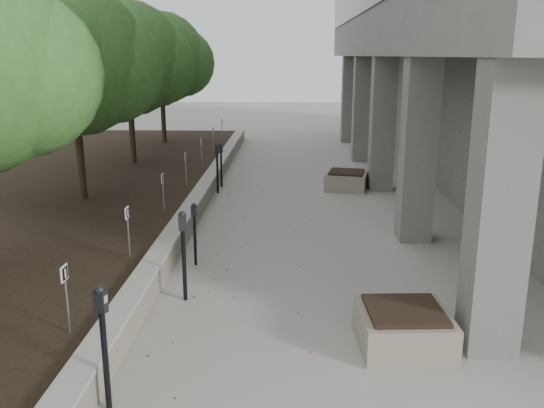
# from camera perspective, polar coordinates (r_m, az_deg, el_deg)

# --- Properties ---
(ground) EXTENTS (90.00, 90.00, 0.00)m
(ground) POSITION_cam_1_polar(r_m,az_deg,el_deg) (7.65, -3.14, -17.23)
(ground) COLOR #A09C94
(ground) RESTS_ON ground
(retaining_wall) EXTENTS (0.39, 26.00, 0.50)m
(retaining_wall) POSITION_cam_1_polar(r_m,az_deg,el_deg) (16.11, -6.94, 0.89)
(retaining_wall) COLOR gray
(retaining_wall) RESTS_ON ground
(planting_bed) EXTENTS (7.00, 26.00, 0.40)m
(planting_bed) POSITION_cam_1_polar(r_m,az_deg,el_deg) (17.07, -19.23, 0.77)
(planting_bed) COLOR #2D2116
(planting_bed) RESTS_ON ground
(crabapple_tree_3) EXTENTS (4.60, 4.00, 5.44)m
(crabapple_tree_3) POSITION_cam_1_polar(r_m,az_deg,el_deg) (15.48, -18.99, 10.42)
(crabapple_tree_3) COLOR #2F6125
(crabapple_tree_3) RESTS_ON planting_bed
(crabapple_tree_4) EXTENTS (4.60, 4.00, 5.44)m
(crabapple_tree_4) POSITION_cam_1_polar(r_m,az_deg,el_deg) (20.23, -14.01, 11.56)
(crabapple_tree_4) COLOR #2F6125
(crabapple_tree_4) RESTS_ON planting_bed
(crabapple_tree_5) EXTENTS (4.60, 4.00, 5.44)m
(crabapple_tree_5) POSITION_cam_1_polar(r_m,az_deg,el_deg) (25.08, -10.92, 12.22)
(crabapple_tree_5) COLOR #2F6125
(crabapple_tree_5) RESTS_ON planting_bed
(parking_sign_2) EXTENTS (0.04, 0.22, 0.96)m
(parking_sign_2) POSITION_cam_1_polar(r_m,az_deg,el_deg) (8.20, -19.72, -8.92)
(parking_sign_2) COLOR black
(parking_sign_2) RESTS_ON planting_bed
(parking_sign_3) EXTENTS (0.04, 0.22, 0.96)m
(parking_sign_3) POSITION_cam_1_polar(r_m,az_deg,el_deg) (10.87, -14.08, -2.73)
(parking_sign_3) COLOR black
(parking_sign_3) RESTS_ON planting_bed
(parking_sign_4) EXTENTS (0.04, 0.22, 0.96)m
(parking_sign_4) POSITION_cam_1_polar(r_m,az_deg,el_deg) (13.67, -10.75, 0.98)
(parking_sign_4) COLOR black
(parking_sign_4) RESTS_ON planting_bed
(parking_sign_5) EXTENTS (0.04, 0.22, 0.96)m
(parking_sign_5) POSITION_cam_1_polar(r_m,az_deg,el_deg) (16.55, -8.56, 3.42)
(parking_sign_5) COLOR black
(parking_sign_5) RESTS_ON planting_bed
(parking_sign_6) EXTENTS (0.04, 0.22, 0.96)m
(parking_sign_6) POSITION_cam_1_polar(r_m,az_deg,el_deg) (19.46, -7.01, 5.13)
(parking_sign_6) COLOR black
(parking_sign_6) RESTS_ON planting_bed
(parking_sign_7) EXTENTS (0.04, 0.22, 0.96)m
(parking_sign_7) POSITION_cam_1_polar(r_m,az_deg,el_deg) (22.39, -5.86, 6.39)
(parking_sign_7) COLOR black
(parking_sign_7) RESTS_ON planting_bed
(parking_sign_8) EXTENTS (0.04, 0.22, 0.96)m
(parking_sign_8) POSITION_cam_1_polar(r_m,az_deg,el_deg) (25.34, -4.98, 7.36)
(parking_sign_8) COLOR black
(parking_sign_8) RESTS_ON planting_bed
(parking_meter_1) EXTENTS (0.18, 0.15, 1.57)m
(parking_meter_1) POSITION_cam_1_polar(r_m,az_deg,el_deg) (7.00, -16.30, -13.66)
(parking_meter_1) COLOR black
(parking_meter_1) RESTS_ON ground
(parking_meter_2) EXTENTS (0.18, 0.14, 1.57)m
(parking_meter_2) POSITION_cam_1_polar(r_m,az_deg,el_deg) (9.70, -8.75, -5.15)
(parking_meter_2) COLOR black
(parking_meter_2) RESTS_ON ground
(parking_meter_3) EXTENTS (0.13, 0.10, 1.26)m
(parking_meter_3) POSITION_cam_1_polar(r_m,az_deg,el_deg) (11.33, -7.68, -3.01)
(parking_meter_3) COLOR black
(parking_meter_3) RESTS_ON ground
(parking_meter_4) EXTENTS (0.14, 0.10, 1.37)m
(parking_meter_4) POSITION_cam_1_polar(r_m,az_deg,el_deg) (18.09, -5.07, 3.85)
(parking_meter_4) COLOR black
(parking_meter_4) RESTS_ON ground
(parking_meter_5) EXTENTS (0.16, 0.12, 1.50)m
(parking_meter_5) POSITION_cam_1_polar(r_m,az_deg,el_deg) (17.22, -5.45, 3.51)
(parking_meter_5) COLOR black
(parking_meter_5) RESTS_ON ground
(planter_front) EXTENTS (1.32, 1.32, 0.58)m
(planter_front) POSITION_cam_1_polar(r_m,az_deg,el_deg) (8.51, 12.94, -11.85)
(planter_front) COLOR gray
(planter_front) RESTS_ON ground
(planter_back) EXTENTS (1.45, 1.45, 0.57)m
(planter_back) POSITION_cam_1_polar(r_m,az_deg,el_deg) (17.92, 7.39, 2.38)
(planter_back) COLOR gray
(planter_back) RESTS_ON ground
(berry_scatter) EXTENTS (3.30, 14.10, 0.02)m
(berry_scatter) POSITION_cam_1_polar(r_m,az_deg,el_deg) (12.18, -1.63, -4.70)
(berry_scatter) COLOR maroon
(berry_scatter) RESTS_ON ground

